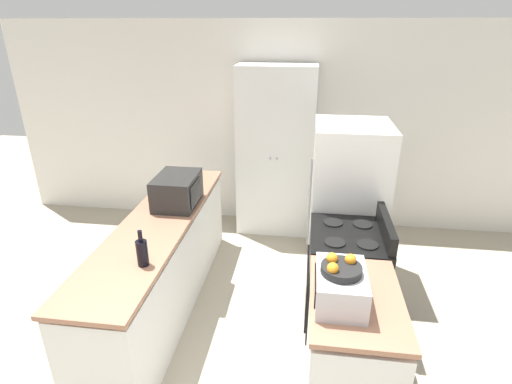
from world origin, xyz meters
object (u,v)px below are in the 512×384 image
object	(u,v)px
toaster_oven	(340,287)
refrigerator	(347,204)
microwave	(177,190)
wine_bottle	(142,252)
stove	(345,278)
fruit_bowl	(341,267)
pantry_cabinet	(276,152)

from	to	relation	value
toaster_oven	refrigerator	bearing A→B (deg)	83.92
microwave	wine_bottle	world-z (taller)	microwave
wine_bottle	refrigerator	bearing A→B (deg)	42.99
stove	toaster_oven	bearing A→B (deg)	-98.57
fruit_bowl	microwave	bearing A→B (deg)	138.62
refrigerator	microwave	distance (m)	1.72
pantry_cabinet	wine_bottle	world-z (taller)	pantry_cabinet
microwave	fruit_bowl	bearing A→B (deg)	-41.38
microwave	pantry_cabinet	bearing A→B (deg)	58.84
toaster_oven	microwave	bearing A→B (deg)	138.87
toaster_oven	stove	bearing A→B (deg)	81.43
pantry_cabinet	stove	world-z (taller)	pantry_cabinet
stove	wine_bottle	bearing A→B (deg)	-156.09
stove	microwave	bearing A→B (deg)	166.83
pantry_cabinet	toaster_oven	world-z (taller)	pantry_cabinet
stove	fruit_bowl	size ratio (longest dim) A/B	4.29
toaster_oven	fruit_bowl	xyz separation A→B (m)	(-0.01, -0.00, 0.14)
wine_bottle	fruit_bowl	size ratio (longest dim) A/B	1.12
stove	toaster_oven	world-z (taller)	toaster_oven
pantry_cabinet	microwave	world-z (taller)	pantry_cabinet
wine_bottle	toaster_oven	bearing A→B (deg)	-9.36
stove	fruit_bowl	xyz separation A→B (m)	(-0.15, -0.91, 0.70)
refrigerator	stove	bearing A→B (deg)	-93.18
pantry_cabinet	fruit_bowl	xyz separation A→B (m)	(0.64, -2.66, 0.12)
microwave	wine_bottle	bearing A→B (deg)	-85.81
wine_bottle	pantry_cabinet	bearing A→B (deg)	72.81
pantry_cabinet	microwave	xyz separation A→B (m)	(-0.83, -1.37, 0.01)
refrigerator	microwave	size ratio (longest dim) A/B	3.23
wine_bottle	fruit_bowl	distance (m)	1.41
microwave	wine_bottle	size ratio (longest dim) A/B	1.83
microwave	toaster_oven	xyz separation A→B (m)	(1.47, -1.29, -0.04)
stove	refrigerator	bearing A→B (deg)	86.82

